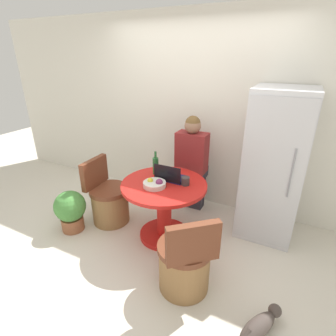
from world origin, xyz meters
TOP-DOWN VIEW (x-y plane):
  - ground_plane at (0.00, 0.00)m, footprint 12.00×12.00m
  - wall_back at (0.00, 1.40)m, footprint 7.00×0.06m
  - refrigerator at (1.15, 1.02)m, footprint 0.64×0.69m
  - dining_table at (0.08, 0.34)m, footprint 0.98×0.98m
  - chair_near_right_corner at (0.61, -0.27)m, footprint 0.58×0.58m
  - chair_left_side at (-0.73, 0.30)m, footprint 0.50×0.50m
  - person_seated at (0.14, 1.05)m, footprint 0.40×0.37m
  - laptop at (0.10, 0.45)m, footprint 0.33×0.24m
  - fruit_bowl at (0.02, 0.22)m, footprint 0.25×0.25m
  - coffee_cup at (0.31, 0.42)m, footprint 0.09×0.09m
  - bottle at (-0.13, 0.52)m, footprint 0.07×0.07m
  - cat at (1.32, -0.41)m, footprint 0.31×0.49m
  - potted_plant at (-1.02, -0.07)m, footprint 0.38×0.38m

SIDE VIEW (x-z plane):
  - ground_plane at x=0.00m, z-range 0.00..0.00m
  - cat at x=1.32m, z-range 0.00..0.16m
  - chair_near_right_corner at x=0.61m, z-range -0.14..0.71m
  - chair_left_side at x=-0.73m, z-range -0.14..0.71m
  - potted_plant at x=-1.02m, z-range 0.03..0.56m
  - dining_table at x=0.08m, z-range 0.09..0.82m
  - person_seated at x=0.14m, z-range 0.07..1.43m
  - fruit_bowl at x=0.02m, z-range 0.70..0.81m
  - laptop at x=0.10m, z-range 0.66..0.86m
  - coffee_cup at x=0.31m, z-range 0.72..0.81m
  - bottle at x=-0.13m, z-range 0.69..0.98m
  - refrigerator at x=1.15m, z-range 0.00..1.75m
  - wall_back at x=0.00m, z-range 0.00..2.60m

